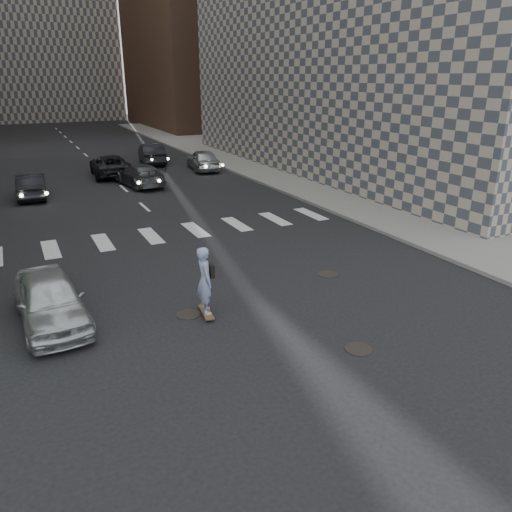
{
  "coord_description": "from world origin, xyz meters",
  "views": [
    {
      "loc": [
        -5.91,
        -11.15,
        6.44
      ],
      "look_at": [
        0.33,
        1.54,
        1.3
      ],
      "focal_mm": 35.0,
      "sensor_mm": 36.0,
      "label": 1
    }
  ],
  "objects_px": {
    "traffic_car_e": "(152,154)",
    "silver_sedan": "(50,300)",
    "traffic_car_d": "(203,160)",
    "traffic_car_c": "(110,166)",
    "traffic_car_b": "(140,175)",
    "traffic_car_a": "(31,186)",
    "skateboarder": "(205,280)"
  },
  "relations": [
    {
      "from": "silver_sedan",
      "to": "traffic_car_c",
      "type": "relative_size",
      "value": 0.82
    },
    {
      "from": "skateboarder",
      "to": "traffic_car_d",
      "type": "xyz_separation_m",
      "value": [
        8.04,
        21.77,
        -0.33
      ]
    },
    {
      "from": "traffic_car_d",
      "to": "traffic_car_e",
      "type": "distance_m",
      "value": 5.04
    },
    {
      "from": "silver_sedan",
      "to": "traffic_car_a",
      "type": "xyz_separation_m",
      "value": [
        0.44,
        16.42,
        -0.03
      ]
    },
    {
      "from": "skateboarder",
      "to": "traffic_car_e",
      "type": "distance_m",
      "value": 26.69
    },
    {
      "from": "silver_sedan",
      "to": "traffic_car_d",
      "type": "relative_size",
      "value": 0.95
    },
    {
      "from": "traffic_car_d",
      "to": "traffic_car_c",
      "type": "bearing_deg",
      "value": 1.44
    },
    {
      "from": "silver_sedan",
      "to": "traffic_car_a",
      "type": "distance_m",
      "value": 16.43
    },
    {
      "from": "traffic_car_c",
      "to": "traffic_car_e",
      "type": "relative_size",
      "value": 1.08
    },
    {
      "from": "traffic_car_e",
      "to": "silver_sedan",
      "type": "bearing_deg",
      "value": 76.63
    },
    {
      "from": "traffic_car_b",
      "to": "traffic_car_d",
      "type": "relative_size",
      "value": 1.07
    },
    {
      "from": "traffic_car_a",
      "to": "traffic_car_d",
      "type": "bearing_deg",
      "value": -157.73
    },
    {
      "from": "skateboarder",
      "to": "traffic_car_d",
      "type": "bearing_deg",
      "value": 77.58
    },
    {
      "from": "silver_sedan",
      "to": "traffic_car_e",
      "type": "xyz_separation_m",
      "value": [
        9.45,
        24.72,
        0.07
      ]
    },
    {
      "from": "silver_sedan",
      "to": "traffic_car_c",
      "type": "distance_m",
      "value": 21.81
    },
    {
      "from": "traffic_car_c",
      "to": "traffic_car_a",
      "type": "bearing_deg",
      "value": 45.15
    },
    {
      "from": "skateboarder",
      "to": "traffic_car_c",
      "type": "height_order",
      "value": "skateboarder"
    },
    {
      "from": "traffic_car_d",
      "to": "traffic_car_b",
      "type": "bearing_deg",
      "value": 39.63
    },
    {
      "from": "silver_sedan",
      "to": "traffic_car_e",
      "type": "bearing_deg",
      "value": 65.48
    },
    {
      "from": "traffic_car_b",
      "to": "traffic_car_c",
      "type": "relative_size",
      "value": 0.92
    },
    {
      "from": "skateboarder",
      "to": "traffic_car_b",
      "type": "bearing_deg",
      "value": 89.65
    },
    {
      "from": "silver_sedan",
      "to": "traffic_car_b",
      "type": "distance_m",
      "value": 18.26
    },
    {
      "from": "skateboarder",
      "to": "traffic_car_e",
      "type": "bearing_deg",
      "value": 85.99
    },
    {
      "from": "traffic_car_a",
      "to": "traffic_car_c",
      "type": "height_order",
      "value": "traffic_car_c"
    },
    {
      "from": "skateboarder",
      "to": "traffic_car_c",
      "type": "bearing_deg",
      "value": 93.66
    },
    {
      "from": "traffic_car_c",
      "to": "traffic_car_d",
      "type": "bearing_deg",
      "value": 176.89
    },
    {
      "from": "traffic_car_d",
      "to": "traffic_car_e",
      "type": "height_order",
      "value": "traffic_car_e"
    },
    {
      "from": "skateboarder",
      "to": "traffic_car_b",
      "type": "height_order",
      "value": "skateboarder"
    },
    {
      "from": "traffic_car_b",
      "to": "traffic_car_c",
      "type": "bearing_deg",
      "value": -83.64
    },
    {
      "from": "silver_sedan",
      "to": "traffic_car_c",
      "type": "xyz_separation_m",
      "value": [
        5.61,
        21.08,
        -0.0
      ]
    },
    {
      "from": "skateboarder",
      "to": "traffic_car_c",
      "type": "distance_m",
      "value": 22.54
    },
    {
      "from": "traffic_car_a",
      "to": "traffic_car_b",
      "type": "relative_size",
      "value": 0.88
    }
  ]
}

